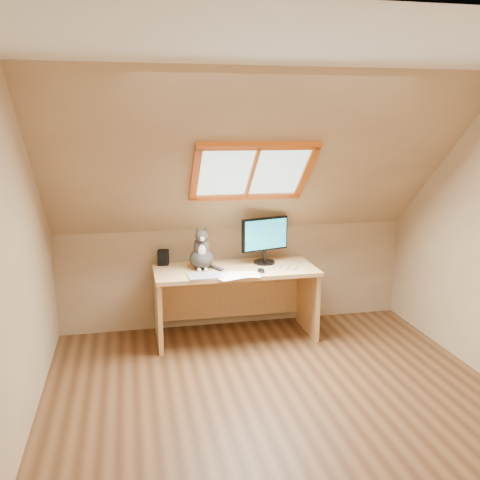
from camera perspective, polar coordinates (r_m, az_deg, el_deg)
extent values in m
plane|color=brown|center=(4.07, 4.64, -17.52)|extent=(3.50, 3.50, 0.00)
cube|color=tan|center=(2.10, 19.16, -11.76)|extent=(3.50, 0.02, 2.40)
cube|color=tan|center=(3.55, -23.21, -2.15)|extent=(0.02, 3.50, 2.40)
cube|color=tan|center=(5.45, -0.48, -3.85)|extent=(3.50, 0.02, 1.00)
cube|color=silver|center=(2.82, 10.28, 19.72)|extent=(3.50, 1.95, 0.02)
cube|color=tan|center=(4.48, 1.47, 8.21)|extent=(3.50, 1.56, 1.41)
cube|color=#B2E0CC|center=(4.56, 1.24, 7.41)|extent=(0.90, 0.53, 0.48)
cube|color=#CF5B13|center=(4.56, 1.24, 7.41)|extent=(1.02, 0.64, 0.59)
cube|color=#E4BA6C|center=(5.04, -0.53, -3.19)|extent=(1.51, 0.66, 0.04)
cube|color=#E4BA6C|center=(5.06, -8.69, -7.39)|extent=(0.04, 0.60, 0.65)
cube|color=#E4BA6C|center=(5.32, 7.23, -6.31)|extent=(0.04, 0.60, 0.65)
cube|color=#E4BA6C|center=(5.42, -1.15, -5.86)|extent=(1.41, 0.03, 0.46)
cylinder|color=black|center=(5.19, 2.62, -2.39)|extent=(0.21, 0.21, 0.02)
cylinder|color=black|center=(5.18, 2.63, -1.69)|extent=(0.03, 0.03, 0.11)
cube|color=black|center=(5.13, 2.65, 0.65)|extent=(0.48, 0.17, 0.32)
cube|color=blue|center=(5.11, 2.80, 0.59)|extent=(0.43, 0.14, 0.28)
ellipsoid|color=#393532|center=(5.01, -4.15, -1.97)|extent=(0.23, 0.28, 0.19)
ellipsoid|color=#393532|center=(4.96, -4.15, -0.77)|extent=(0.15, 0.15, 0.21)
ellipsoid|color=silver|center=(4.91, -4.08, -1.18)|extent=(0.07, 0.04, 0.12)
ellipsoid|color=#393532|center=(4.89, -4.12, 0.43)|extent=(0.12, 0.11, 0.11)
sphere|color=silver|center=(4.85, -4.07, 0.10)|extent=(0.04, 0.04, 0.04)
cone|color=#393532|center=(4.90, -4.58, 1.07)|extent=(0.06, 0.06, 0.07)
cone|color=#393532|center=(4.91, -3.74, 1.10)|extent=(0.05, 0.05, 0.07)
cube|color=black|center=(5.17, -8.19, -1.85)|extent=(0.12, 0.12, 0.14)
cube|color=#B2B2B7|center=(4.77, -3.78, -3.83)|extent=(0.31, 0.23, 0.01)
ellipsoid|color=black|center=(4.88, 2.27, -3.26)|extent=(0.07, 0.12, 0.04)
cube|color=white|center=(4.77, -0.68, -3.83)|extent=(0.33, 0.27, 0.00)
cube|color=white|center=(4.77, -0.68, -3.82)|extent=(0.32, 0.24, 0.00)
cube|color=white|center=(4.77, -0.68, -3.80)|extent=(0.35, 0.30, 0.00)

